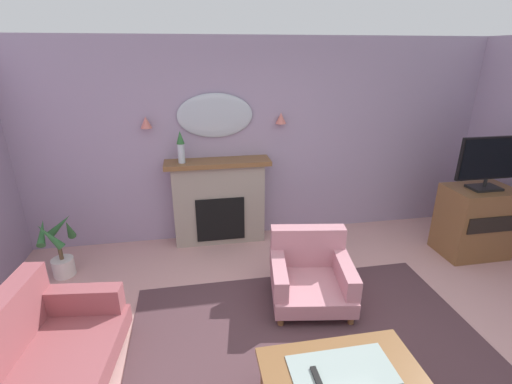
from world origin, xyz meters
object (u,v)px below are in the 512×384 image
at_px(wall_sconce_right, 281,118).
at_px(tv_remote, 316,377).
at_px(fireplace, 219,202).
at_px(potted_plant_small_fern, 60,250).
at_px(tv_flatscreen, 490,162).
at_px(coffee_table, 341,376).
at_px(armchair_beside_couch, 310,272).
at_px(wall_sconce_left, 146,122).
at_px(floral_couch, 21,380).
at_px(wall_mirror, 215,116).
at_px(mantel_vase_right, 181,146).
at_px(tv_cabinet, 475,221).

bearing_deg(wall_sconce_right, tv_remote, -98.63).
bearing_deg(fireplace, potted_plant_small_fern, -164.40).
distance_m(tv_remote, potted_plant_small_fern, 3.26).
height_order(wall_sconce_right, tv_flatscreen, wall_sconce_right).
bearing_deg(coffee_table, fireplace, 102.10).
height_order(tv_remote, armchair_beside_couch, armchair_beside_couch).
xyz_separation_m(wall_sconce_left, tv_remote, (1.26, -2.93, -1.21)).
relative_size(coffee_table, potted_plant_small_fern, 1.47).
distance_m(wall_sconce_right, floral_couch, 3.73).
bearing_deg(potted_plant_small_fern, tv_remote, -45.12).
xyz_separation_m(tv_remote, floral_couch, (-2.01, 0.46, -0.13)).
xyz_separation_m(wall_mirror, tv_flatscreen, (3.17, -1.07, -0.46)).
relative_size(tv_flatscreen, potted_plant_small_fern, 1.12).
bearing_deg(wall_mirror, potted_plant_small_fern, -160.50).
distance_m(fireplace, potted_plant_small_fern, 1.98).
relative_size(tv_remote, armchair_beside_couch, 0.17).
bearing_deg(potted_plant_small_fern, coffee_table, -42.35).
bearing_deg(fireplace, wall_mirror, 90.00).
height_order(armchair_beside_couch, tv_flatscreen, tv_flatscreen).
relative_size(fireplace, mantel_vase_right, 3.36).
relative_size(floral_couch, armchair_beside_couch, 1.92).
height_order(fireplace, wall_sconce_right, wall_sconce_right).
xyz_separation_m(wall_sconce_right, armchair_beside_couch, (-0.02, -1.52, -1.35)).
bearing_deg(armchair_beside_couch, wall_sconce_left, 137.71).
bearing_deg(potted_plant_small_fern, floral_couch, -81.05).
relative_size(fireplace, armchair_beside_couch, 1.46).
xyz_separation_m(fireplace, tv_remote, (0.41, -2.83, -0.12)).
distance_m(floral_couch, tv_flatscreen, 5.07).
relative_size(mantel_vase_right, tv_remote, 2.53).
distance_m(armchair_beside_couch, potted_plant_small_fern, 2.86).
xyz_separation_m(wall_mirror, wall_sconce_left, (-0.85, -0.05, -0.05)).
xyz_separation_m(tv_flatscreen, potted_plant_small_fern, (-5.07, 0.40, -0.91)).
xyz_separation_m(floral_couch, potted_plant_small_fern, (-0.29, 1.85, 0.01)).
bearing_deg(wall_sconce_right, coffee_table, -94.94).
xyz_separation_m(mantel_vase_right, armchair_beside_couch, (1.28, -1.40, -1.07)).
bearing_deg(wall_sconce_left, tv_cabinet, -13.95).
distance_m(wall_mirror, armchair_beside_couch, 2.27).
relative_size(armchair_beside_couch, potted_plant_small_fern, 1.25).
distance_m(wall_sconce_left, floral_couch, 2.91).
relative_size(wall_mirror, wall_sconce_right, 6.86).
bearing_deg(wall_sconce_left, mantel_vase_right, -16.70).
bearing_deg(fireplace, wall_sconce_right, 6.16).
relative_size(tv_remote, floral_couch, 0.09).
relative_size(coffee_table, tv_cabinet, 1.22).
distance_m(wall_mirror, potted_plant_small_fern, 2.43).
relative_size(wall_sconce_right, coffee_table, 0.13).
height_order(fireplace, potted_plant_small_fern, fireplace).
bearing_deg(coffee_table, wall_sconce_left, 116.64).
height_order(armchair_beside_couch, tv_cabinet, tv_cabinet).
xyz_separation_m(fireplace, tv_cabinet, (3.17, -0.91, -0.12)).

